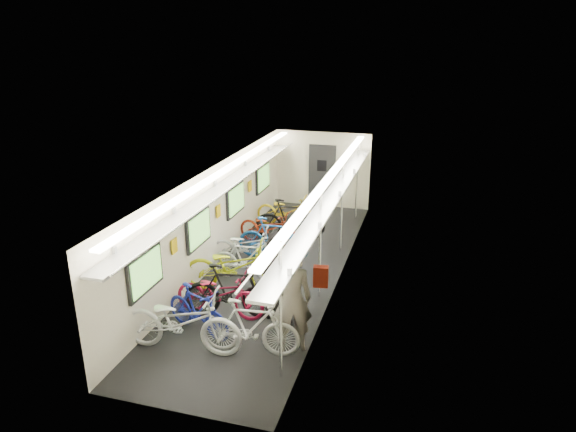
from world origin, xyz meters
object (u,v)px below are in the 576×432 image
Objects in this scene: bicycle_1 at (198,310)px; passenger_near at (292,300)px; backpack at (321,276)px; bicycle_0 at (181,321)px; passenger_mid at (277,275)px.

passenger_near is at bearing -69.06° from bicycle_1.
backpack is at bearing -59.07° from bicycle_1.
bicycle_1 is at bearing -22.46° from passenger_near.
bicycle_1 is 0.81× the size of passenger_near.
passenger_near is at bearing -145.81° from backpack.
passenger_mid reaches higher than bicycle_0.
bicycle_0 is 1.95m from passenger_near.
passenger_mid is 4.72× the size of backpack.
backpack reaches higher than bicycle_1.
bicycle_1 is 2.38m from backpack.
passenger_mid is 1.19m from backpack.
bicycle_1 is 0.87× the size of passenger_mid.
bicycle_1 is 4.10× the size of backpack.
bicycle_0 reaches higher than bicycle_1.
passenger_mid reaches higher than backpack.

